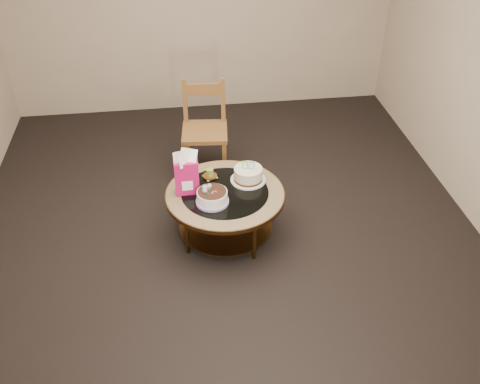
{
  "coord_description": "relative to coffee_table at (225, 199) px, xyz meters",
  "views": [
    {
      "loc": [
        -0.36,
        -3.62,
        3.12
      ],
      "look_at": [
        0.13,
        0.02,
        0.43
      ],
      "focal_mm": 40.0,
      "sensor_mm": 36.0,
      "label": 1
    }
  ],
  "objects": [
    {
      "name": "gift_bag",
      "position": [
        -0.31,
        0.05,
        0.28
      ],
      "size": [
        0.2,
        0.15,
        0.39
      ],
      "rotation": [
        0.0,
        0.0,
        0.03
      ],
      "color": "#D11367",
      "rests_on": "coffee_table"
    },
    {
      "name": "ground",
      "position": [
        -0.0,
        0.0,
        -0.38
      ],
      "size": [
        5.0,
        5.0,
        0.0
      ],
      "primitive_type": "plane",
      "color": "black",
      "rests_on": "ground"
    },
    {
      "name": "cream_cake",
      "position": [
        0.22,
        0.14,
        0.14
      ],
      "size": [
        0.31,
        0.31,
        0.19
      ],
      "rotation": [
        0.0,
        0.0,
        -0.29
      ],
      "color": "silver",
      "rests_on": "coffee_table"
    },
    {
      "name": "pillar_candle",
      "position": [
        -0.11,
        0.23,
        0.11
      ],
      "size": [
        0.14,
        0.14,
        0.09
      ],
      "rotation": [
        0.0,
        0.0,
        0.42
      ],
      "color": "#DAB45A",
      "rests_on": "coffee_table"
    },
    {
      "name": "dining_chair",
      "position": [
        -0.09,
        1.04,
        0.11
      ],
      "size": [
        0.48,
        0.48,
        0.96
      ],
      "rotation": [
        0.0,
        0.0,
        -0.09
      ],
      "color": "brown",
      "rests_on": "ground"
    },
    {
      "name": "coffee_table",
      "position": [
        0.0,
        0.0,
        0.0
      ],
      "size": [
        1.02,
        1.02,
        0.46
      ],
      "color": "brown",
      "rests_on": "ground"
    },
    {
      "name": "room_walls",
      "position": [
        -0.0,
        0.0,
        1.16
      ],
      "size": [
        4.52,
        5.02,
        2.61
      ],
      "color": "tan",
      "rests_on": "ground"
    },
    {
      "name": "decorated_cake",
      "position": [
        -0.12,
        -0.13,
        0.13
      ],
      "size": [
        0.27,
        0.27,
        0.16
      ],
      "rotation": [
        0.0,
        0.0,
        0.04
      ],
      "color": "#9E88C0",
      "rests_on": "coffee_table"
    }
  ]
}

